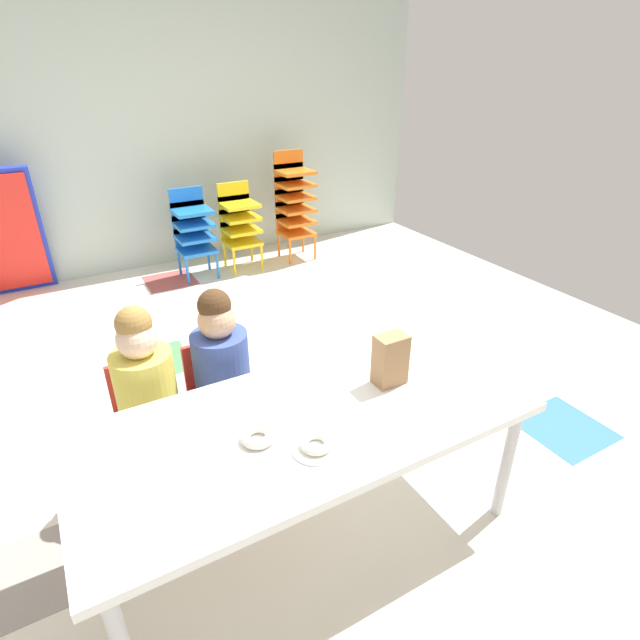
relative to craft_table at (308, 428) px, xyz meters
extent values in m
cube|color=silver|center=(0.20, 0.80, -0.57)|extent=(5.81, 5.54, 0.02)
cube|color=#478C51|center=(-0.25, 1.70, -0.56)|extent=(0.43, 0.43, 0.00)
cube|color=#336BB2|center=(1.55, -0.10, -0.56)|extent=(0.43, 0.43, 0.00)
cube|color=gray|center=(-1.15, 0.35, -0.56)|extent=(0.43, 0.43, 0.00)
cube|color=#478C51|center=(1.10, 0.80, -0.56)|extent=(0.43, 0.43, 0.00)
cube|color=#B24C47|center=(0.20, 3.05, -0.56)|extent=(0.43, 0.43, 0.00)
cube|color=#B2C1B7|center=(0.20, 3.57, 0.70)|extent=(5.81, 0.10, 2.53)
cube|color=white|center=(0.00, 0.00, 0.03)|extent=(1.72, 0.77, 0.04)
cylinder|color=#B2B2B7|center=(0.78, -0.33, -0.27)|extent=(0.05, 0.05, 0.58)
cylinder|color=#B2B2B7|center=(-0.78, 0.33, -0.27)|extent=(0.05, 0.05, 0.58)
cylinder|color=#B2B2B7|center=(0.78, 0.33, -0.27)|extent=(0.05, 0.05, 0.58)
cube|color=red|center=(-0.47, 0.61, -0.26)|extent=(0.32, 0.30, 0.03)
cube|color=red|center=(-0.47, 0.76, -0.11)|extent=(0.29, 0.02, 0.30)
cylinder|color=#D8C64C|center=(-0.47, 0.61, -0.04)|extent=(0.33, 0.33, 0.38)
sphere|color=beige|center=(-0.47, 0.61, 0.22)|extent=(0.17, 0.17, 0.17)
sphere|color=olive|center=(-0.47, 0.62, 0.29)|extent=(0.15, 0.15, 0.15)
cylinder|color=red|center=(-0.61, 0.48, -0.41)|extent=(0.02, 0.02, 0.28)
cylinder|color=red|center=(-0.33, 0.48, -0.41)|extent=(0.02, 0.02, 0.28)
cylinder|color=red|center=(-0.61, 0.74, -0.41)|extent=(0.02, 0.02, 0.28)
cylinder|color=red|center=(-0.33, 0.74, -0.41)|extent=(0.02, 0.02, 0.28)
cube|color=red|center=(-0.13, 0.61, -0.26)|extent=(0.32, 0.30, 0.03)
cube|color=red|center=(-0.13, 0.76, -0.11)|extent=(0.29, 0.02, 0.30)
cylinder|color=#384C99|center=(-0.13, 0.61, -0.04)|extent=(0.31, 0.31, 0.38)
sphere|color=tan|center=(-0.13, 0.61, 0.22)|extent=(0.17, 0.17, 0.17)
sphere|color=#472D19|center=(-0.13, 0.62, 0.29)|extent=(0.15, 0.15, 0.15)
cylinder|color=red|center=(-0.27, 0.48, -0.41)|extent=(0.02, 0.02, 0.28)
cylinder|color=red|center=(0.01, 0.48, -0.41)|extent=(0.02, 0.02, 0.28)
cylinder|color=red|center=(-0.27, 0.74, -0.41)|extent=(0.02, 0.02, 0.28)
cylinder|color=red|center=(0.01, 0.74, -0.41)|extent=(0.02, 0.02, 0.28)
cube|color=blue|center=(0.46, 3.01, -0.30)|extent=(0.32, 0.30, 0.03)
cube|color=blue|center=(0.46, 3.15, -0.21)|extent=(0.30, 0.02, 0.18)
cube|color=blue|center=(0.46, 3.01, -0.18)|extent=(0.32, 0.30, 0.03)
cube|color=blue|center=(0.46, 3.15, -0.09)|extent=(0.30, 0.02, 0.18)
cube|color=blue|center=(0.46, 3.01, -0.06)|extent=(0.32, 0.30, 0.03)
cube|color=blue|center=(0.46, 3.15, 0.03)|extent=(0.30, 0.02, 0.18)
cube|color=blue|center=(0.46, 3.01, 0.06)|extent=(0.32, 0.30, 0.03)
cube|color=blue|center=(0.46, 3.15, 0.15)|extent=(0.30, 0.02, 0.18)
cylinder|color=blue|center=(0.32, 2.88, -0.43)|extent=(0.02, 0.02, 0.26)
cylinder|color=blue|center=(0.60, 2.88, -0.43)|extent=(0.02, 0.02, 0.26)
cylinder|color=blue|center=(0.32, 3.14, -0.43)|extent=(0.02, 0.02, 0.26)
cylinder|color=blue|center=(0.60, 3.14, -0.43)|extent=(0.02, 0.02, 0.26)
cube|color=yellow|center=(0.91, 3.01, -0.30)|extent=(0.32, 0.30, 0.03)
cube|color=yellow|center=(0.91, 3.15, -0.21)|extent=(0.30, 0.02, 0.18)
cube|color=yellow|center=(0.91, 3.01, -0.18)|extent=(0.32, 0.30, 0.03)
cube|color=yellow|center=(0.91, 3.15, -0.09)|extent=(0.30, 0.02, 0.18)
cube|color=yellow|center=(0.91, 3.01, -0.06)|extent=(0.32, 0.30, 0.03)
cube|color=yellow|center=(0.91, 3.15, 0.03)|extent=(0.30, 0.02, 0.18)
cube|color=yellow|center=(0.91, 3.01, 0.06)|extent=(0.32, 0.30, 0.03)
cube|color=yellow|center=(0.91, 3.15, 0.15)|extent=(0.30, 0.02, 0.18)
cylinder|color=yellow|center=(0.77, 2.88, -0.43)|extent=(0.02, 0.02, 0.26)
cylinder|color=yellow|center=(1.05, 2.88, -0.43)|extent=(0.02, 0.02, 0.26)
cylinder|color=yellow|center=(0.77, 3.14, -0.43)|extent=(0.02, 0.02, 0.26)
cylinder|color=yellow|center=(1.05, 3.14, -0.43)|extent=(0.02, 0.02, 0.26)
cube|color=orange|center=(1.49, 3.01, -0.30)|extent=(0.32, 0.30, 0.03)
cube|color=orange|center=(1.49, 3.15, -0.21)|extent=(0.30, 0.02, 0.18)
cube|color=orange|center=(1.49, 3.01, -0.18)|extent=(0.32, 0.30, 0.03)
cube|color=orange|center=(1.49, 3.15, -0.09)|extent=(0.30, 0.02, 0.18)
cube|color=orange|center=(1.49, 3.01, -0.06)|extent=(0.32, 0.30, 0.03)
cube|color=orange|center=(1.49, 3.15, 0.03)|extent=(0.30, 0.02, 0.18)
cube|color=orange|center=(1.49, 3.01, 0.06)|extent=(0.32, 0.30, 0.03)
cube|color=orange|center=(1.49, 3.15, 0.15)|extent=(0.30, 0.02, 0.18)
cube|color=orange|center=(1.49, 3.01, 0.18)|extent=(0.32, 0.30, 0.03)
cube|color=orange|center=(1.49, 3.15, 0.27)|extent=(0.30, 0.02, 0.18)
cube|color=orange|center=(1.49, 3.01, 0.30)|extent=(0.32, 0.30, 0.03)
cube|color=orange|center=(1.49, 3.15, 0.39)|extent=(0.30, 0.02, 0.18)
cylinder|color=orange|center=(1.35, 2.88, -0.43)|extent=(0.02, 0.02, 0.26)
cylinder|color=orange|center=(1.63, 2.88, -0.43)|extent=(0.02, 0.02, 0.26)
cylinder|color=orange|center=(1.35, 3.14, -0.43)|extent=(0.02, 0.02, 0.26)
cylinder|color=orange|center=(1.63, 3.14, -0.43)|extent=(0.02, 0.02, 0.26)
cube|color=#9E754C|center=(0.41, 0.04, 0.16)|extent=(0.13, 0.09, 0.22)
cylinder|color=white|center=(-0.05, -0.16, 0.05)|extent=(0.18, 0.18, 0.01)
torus|color=white|center=(-0.05, -0.16, 0.07)|extent=(0.12, 0.12, 0.03)
torus|color=white|center=(-0.21, -0.03, 0.07)|extent=(0.13, 0.13, 0.04)
camera|label=1|loc=(-0.70, -1.33, 1.25)|focal=28.18mm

